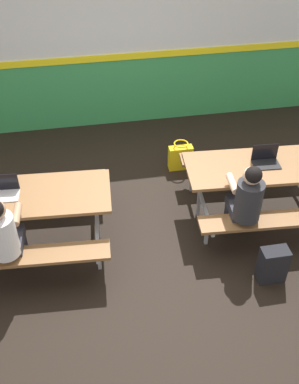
% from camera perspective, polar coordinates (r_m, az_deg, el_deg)
% --- Properties ---
extents(ground_plane, '(10.00, 10.00, 0.02)m').
position_cam_1_polar(ground_plane, '(5.83, -0.09, -3.91)').
color(ground_plane, black).
extents(accent_backdrop, '(8.00, 0.14, 2.60)m').
position_cam_1_polar(accent_backdrop, '(7.30, -3.77, 17.35)').
color(accent_backdrop, '#338C4C').
rests_on(accent_backdrop, ground).
extents(picnic_table_left, '(1.86, 1.66, 0.74)m').
position_cam_1_polar(picnic_table_left, '(5.37, -14.51, -1.70)').
color(picnic_table_left, brown).
rests_on(picnic_table_left, ground).
extents(picnic_table_right, '(1.86, 1.66, 0.74)m').
position_cam_1_polar(picnic_table_right, '(5.78, 13.45, 1.94)').
color(picnic_table_right, brown).
rests_on(picnic_table_right, ground).
extents(student_nearer, '(0.38, 0.53, 1.21)m').
position_cam_1_polar(student_nearer, '(4.91, -17.66, -4.95)').
color(student_nearer, '#2D2D38').
rests_on(student_nearer, ground).
extents(student_further, '(0.38, 0.53, 1.21)m').
position_cam_1_polar(student_further, '(5.19, 11.93, -0.87)').
color(student_further, '#2D2D38').
rests_on(student_further, ground).
extents(laptop_silver, '(0.33, 0.24, 0.22)m').
position_cam_1_polar(laptop_silver, '(5.31, -17.64, 0.11)').
color(laptop_silver, silver).
rests_on(laptop_silver, picnic_table_left).
extents(laptop_dark, '(0.33, 0.24, 0.22)m').
position_cam_1_polar(laptop_dark, '(5.71, 14.27, 3.89)').
color(laptop_dark, black).
rests_on(laptop_dark, picnic_table_right).
extents(backpack_dark, '(0.30, 0.22, 0.44)m').
position_cam_1_polar(backpack_dark, '(5.23, 15.06, -8.71)').
color(backpack_dark, black).
rests_on(backpack_dark, ground).
extents(tote_bag_bright, '(0.34, 0.21, 0.43)m').
position_cam_1_polar(tote_bag_bright, '(6.63, 3.87, 4.39)').
color(tote_bag_bright, yellow).
rests_on(tote_bag_bright, ground).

